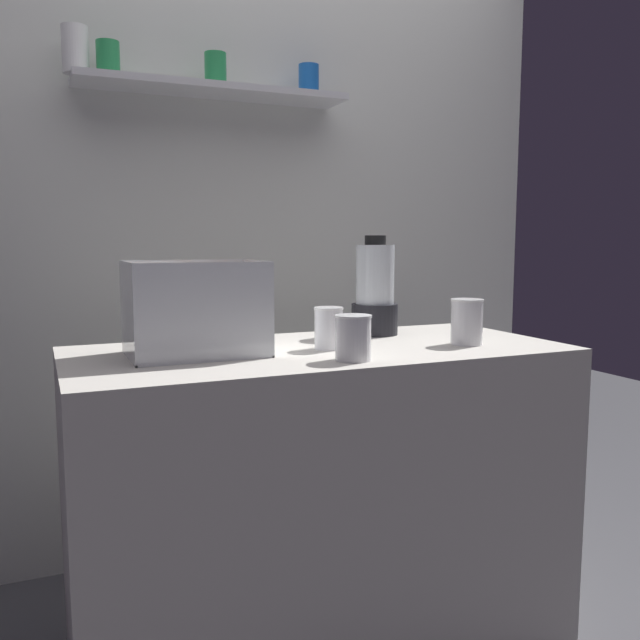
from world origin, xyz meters
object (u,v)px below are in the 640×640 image
juice_cup_pomegranate_far_left (354,339)px  juice_cup_pomegranate_left (329,330)px  blender_pitcher (375,293)px  juice_cup_mango_middle (467,325)px  carrot_display_bin (199,325)px

juice_cup_pomegranate_far_left → juice_cup_pomegranate_left: size_ratio=0.98×
blender_pitcher → juice_cup_mango_middle: bearing=-63.1°
carrot_display_bin → juice_cup_pomegranate_left: size_ratio=2.99×
blender_pitcher → juice_cup_pomegranate_left: (-0.26, -0.21, -0.08)m
juice_cup_pomegranate_left → juice_cup_mango_middle: juice_cup_mango_middle is taller
juice_cup_pomegranate_left → juice_cup_mango_middle: size_ratio=0.88×
carrot_display_bin → blender_pitcher: blender_pitcher is taller
blender_pitcher → juice_cup_pomegranate_left: size_ratio=2.70×
juice_cup_pomegranate_left → juice_cup_mango_middle: bearing=-12.1°
juice_cup_mango_middle → juice_cup_pomegranate_far_left: bearing=-166.5°
blender_pitcher → juice_cup_pomegranate_left: bearing=-141.0°
juice_cup_pomegranate_far_left → juice_cup_mango_middle: 0.43m
carrot_display_bin → juice_cup_pomegranate_left: carrot_display_bin is taller
blender_pitcher → carrot_display_bin: bearing=-165.9°
carrot_display_bin → juice_cup_pomegranate_far_left: size_ratio=3.04×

